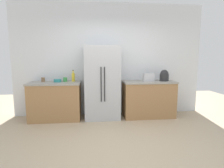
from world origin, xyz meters
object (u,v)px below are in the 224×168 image
at_px(toaster, 148,77).
at_px(bottle_a, 73,77).
at_px(refrigerator, 102,83).
at_px(cup_a, 65,80).
at_px(rice_cooker, 164,76).
at_px(bowl_a, 58,81).
at_px(cup_b, 43,80).

relative_size(toaster, bottle_a, 0.94).
distance_m(refrigerator, cup_a, 0.91).
xyz_separation_m(toaster, bottle_a, (-1.88, 0.11, 0.01)).
relative_size(rice_cooker, cup_a, 2.70).
distance_m(bottle_a, cup_a, 0.20).
xyz_separation_m(bottle_a, bowl_a, (-0.37, -0.06, -0.08)).
xyz_separation_m(cup_a, bowl_a, (-0.18, -0.05, -0.02)).
distance_m(cup_a, bowl_a, 0.18).
distance_m(cup_a, cup_b, 0.54).
height_order(cup_a, cup_b, cup_a).
bearing_deg(refrigerator, toaster, 0.53).
bearing_deg(rice_cooker, refrigerator, 179.52).
distance_m(bottle_a, cup_b, 0.74).
relative_size(refrigerator, cup_a, 16.94).
height_order(toaster, rice_cooker, rice_cooker).
xyz_separation_m(refrigerator, rice_cooker, (1.57, -0.01, 0.16)).
relative_size(bottle_a, cup_b, 2.75).
bearing_deg(rice_cooker, bowl_a, 178.37).
bearing_deg(refrigerator, bottle_a, 170.25).
xyz_separation_m(bottle_a, cup_b, (-0.73, 0.03, -0.06)).
bearing_deg(toaster, cup_a, 177.33).
relative_size(refrigerator, bottle_a, 6.30).
bearing_deg(cup_b, toaster, -3.10).
height_order(refrigerator, bottle_a, refrigerator).
distance_m(refrigerator, bowl_a, 1.08).
height_order(rice_cooker, cup_b, rice_cooker).
bearing_deg(cup_b, bottle_a, -2.40).
xyz_separation_m(rice_cooker, bottle_a, (-2.28, 0.13, -0.03)).
xyz_separation_m(toaster, cup_b, (-2.61, 0.14, -0.04)).
height_order(toaster, cup_b, toaster).
xyz_separation_m(rice_cooker, cup_a, (-2.48, 0.12, -0.08)).
height_order(toaster, bowl_a, toaster).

